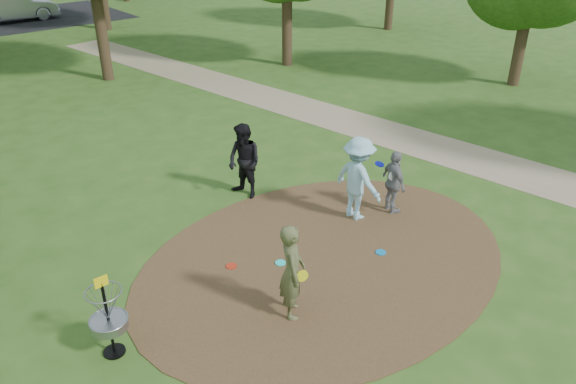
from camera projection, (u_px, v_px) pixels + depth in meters
ground at (325, 260)px, 11.63m from camera, size 100.00×100.00×0.00m
dirt_clearing at (325, 259)px, 11.62m from camera, size 8.40×8.40×0.02m
footpath at (438, 149)px, 16.66m from camera, size 7.55×39.89×0.01m
parking_lot at (0, 22)px, 33.04m from camera, size 14.00×8.00×0.01m
player_observer_with_disc at (292, 271)px, 9.72m from camera, size 0.75×0.80×1.84m
player_throwing_with_disc at (358, 179)px, 12.70m from camera, size 1.20×1.29×1.99m
player_walking_with_disc at (244, 161)px, 13.65m from camera, size 0.84×1.01×1.89m
player_waiting_with_disc at (394, 183)px, 13.01m from camera, size 0.67×0.99×1.56m
disc_ground_cyan at (281, 263)px, 11.48m from camera, size 0.22×0.22×0.02m
disc_ground_blue at (381, 252)px, 11.81m from camera, size 0.22×0.22×0.02m
disc_ground_red at (231, 266)px, 11.38m from camera, size 0.22×0.22×0.02m
car_right at (14, 7)px, 32.86m from camera, size 4.84×1.77×1.58m
disc_golf_basket at (107, 311)px, 8.87m from camera, size 0.63×0.63×1.54m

